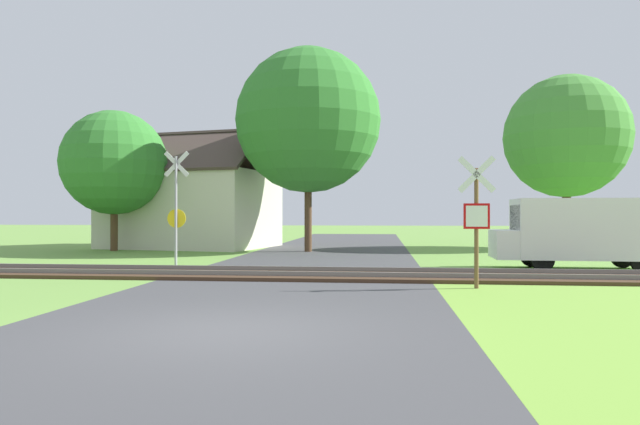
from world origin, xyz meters
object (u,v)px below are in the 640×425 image
Objects in this scene: stop_sign_near at (476,215)px; house at (192,207)px; tree_left at (114,163)px; tree_center at (308,121)px; crossing_sign_far at (176,204)px; tree_far at (566,137)px; mail_truck at (578,230)px.

house is at bearing -48.11° from stop_sign_near.
tree_left is at bearing -117.60° from house.
stop_sign_near is 0.33× the size of tree_center.
tree_center is (-5.62, 12.74, 4.41)m from stop_sign_near.
house is (-12.20, 15.70, 0.42)m from stop_sign_near.
crossing_sign_far is 9.64m from tree_left.
tree_left is at bearing -177.33° from tree_center.
house reaches higher than stop_sign_near.
tree_left is at bearing 127.66° from crossing_sign_far.
tree_far reaches higher than house.
tree_left is (-22.07, -4.13, -1.49)m from tree_far.
crossing_sign_far is 0.41× the size of tree_center.
tree_center is (3.49, 7.84, 4.05)m from crossing_sign_far.
mail_truck is (13.08, 0.21, -0.84)m from crossing_sign_far.
house is at bearing 105.56° from crossing_sign_far.
house is 1.89× the size of mail_truck.
crossing_sign_far is 0.58× the size of tree_left.
house is 19.70m from tree_far.
house is 19.36m from mail_truck.
crossing_sign_far is at bearing -24.26° from stop_sign_near.
crossing_sign_far is at bearing -63.03° from house.
tree_center reaches higher than tree_left.
crossing_sign_far is 20.27m from tree_far.
tree_center is 13.20m from mail_truck.
crossing_sign_far is 13.11m from mail_truck.
mail_truck is (18.88, -7.20, -2.97)m from tree_left.
tree_far is (19.36, 0.74, 3.56)m from house.
house is 1.40× the size of tree_left.
tree_left is (-2.71, -3.39, 2.06)m from house.
house is 8.25m from tree_center.
tree_center is 1.42× the size of tree_left.
crossing_sign_far reaches higher than stop_sign_near.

